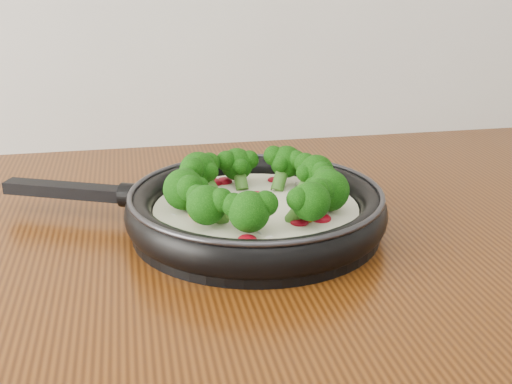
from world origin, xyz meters
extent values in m
cylinder|color=black|center=(-0.08, 1.10, 0.91)|extent=(0.39, 0.39, 0.01)
torus|color=black|center=(-0.08, 1.10, 0.93)|extent=(0.41, 0.41, 0.03)
torus|color=#2D2D33|center=(-0.08, 1.10, 0.95)|extent=(0.40, 0.40, 0.01)
cube|color=black|center=(-0.30, 1.19, 0.93)|extent=(0.18, 0.09, 0.02)
cylinder|color=black|center=(-0.23, 1.16, 0.93)|extent=(0.04, 0.04, 0.03)
cylinder|color=white|center=(-0.08, 1.10, 0.92)|extent=(0.32, 0.32, 0.02)
ellipsoid|color=maroon|center=(-0.02, 1.04, 0.93)|extent=(0.03, 0.03, 0.01)
ellipsoid|color=maroon|center=(-0.04, 1.18, 0.93)|extent=(0.02, 0.02, 0.01)
ellipsoid|color=#BE5B0C|center=(-0.15, 1.06, 0.93)|extent=(0.02, 0.02, 0.01)
ellipsoid|color=maroon|center=(-0.13, 1.18, 0.93)|extent=(0.02, 0.02, 0.01)
ellipsoid|color=maroon|center=(-0.14, 1.15, 0.93)|extent=(0.02, 0.02, 0.01)
ellipsoid|color=#BE5B0C|center=(-0.10, 1.07, 0.93)|extent=(0.02, 0.02, 0.01)
ellipsoid|color=maroon|center=(-0.01, 1.12, 0.93)|extent=(0.02, 0.02, 0.01)
ellipsoid|color=maroon|center=(-0.15, 1.06, 0.93)|extent=(0.02, 0.02, 0.01)
ellipsoid|color=#BE5B0C|center=(-0.01, 1.07, 0.93)|extent=(0.02, 0.02, 0.01)
ellipsoid|color=maroon|center=(-0.11, 1.19, 0.93)|extent=(0.03, 0.03, 0.01)
ellipsoid|color=maroon|center=(-0.07, 1.09, 0.93)|extent=(0.03, 0.03, 0.01)
ellipsoid|color=#BE5B0C|center=(-0.08, 1.11, 0.93)|extent=(0.03, 0.03, 0.01)
ellipsoid|color=maroon|center=(-0.12, 1.19, 0.93)|extent=(0.03, 0.03, 0.01)
ellipsoid|color=maroon|center=(-0.04, 1.04, 0.93)|extent=(0.02, 0.02, 0.01)
ellipsoid|color=#BE5B0C|center=(-0.04, 1.07, 0.93)|extent=(0.02, 0.02, 0.01)
ellipsoid|color=maroon|center=(-0.11, 1.09, 0.93)|extent=(0.02, 0.02, 0.01)
ellipsoid|color=maroon|center=(-0.08, 1.13, 0.93)|extent=(0.03, 0.03, 0.01)
ellipsoid|color=#BE5B0C|center=(-0.04, 1.04, 0.93)|extent=(0.02, 0.02, 0.01)
ellipsoid|color=maroon|center=(-0.11, 1.12, 0.93)|extent=(0.03, 0.03, 0.01)
ellipsoid|color=maroon|center=(-0.01, 1.11, 0.93)|extent=(0.03, 0.03, 0.01)
ellipsoid|color=#BE5B0C|center=(-0.15, 1.08, 0.93)|extent=(0.03, 0.03, 0.01)
ellipsoid|color=maroon|center=(-0.11, 1.00, 0.93)|extent=(0.03, 0.03, 0.01)
ellipsoid|color=white|center=(-0.13, 1.12, 0.93)|extent=(0.01, 0.01, 0.00)
ellipsoid|color=white|center=(0.01, 1.09, 0.93)|extent=(0.01, 0.01, 0.00)
ellipsoid|color=white|center=(-0.11, 1.06, 0.93)|extent=(0.01, 0.01, 0.00)
ellipsoid|color=white|center=(-0.18, 1.14, 0.93)|extent=(0.01, 0.00, 0.00)
ellipsoid|color=white|center=(-0.10, 1.08, 0.93)|extent=(0.00, 0.01, 0.00)
ellipsoid|color=white|center=(-0.15, 1.06, 0.93)|extent=(0.01, 0.01, 0.00)
ellipsoid|color=white|center=(-0.01, 1.16, 0.93)|extent=(0.00, 0.01, 0.00)
ellipsoid|color=white|center=(-0.08, 1.10, 0.93)|extent=(0.01, 0.01, 0.00)
ellipsoid|color=white|center=(-0.13, 1.08, 0.93)|extent=(0.01, 0.01, 0.00)
ellipsoid|color=white|center=(-0.10, 1.11, 0.93)|extent=(0.01, 0.01, 0.00)
ellipsoid|color=white|center=(-0.13, 1.07, 0.93)|extent=(0.01, 0.01, 0.00)
ellipsoid|color=white|center=(-0.09, 1.02, 0.93)|extent=(0.01, 0.01, 0.00)
ellipsoid|color=white|center=(-0.13, 1.07, 0.93)|extent=(0.01, 0.01, 0.00)
ellipsoid|color=white|center=(-0.12, 1.08, 0.93)|extent=(0.01, 0.01, 0.00)
ellipsoid|color=white|center=(-0.07, 1.09, 0.93)|extent=(0.01, 0.01, 0.00)
ellipsoid|color=white|center=(-0.09, 1.00, 0.93)|extent=(0.01, 0.01, 0.00)
ellipsoid|color=white|center=(-0.05, 1.15, 0.93)|extent=(0.01, 0.01, 0.00)
ellipsoid|color=white|center=(-0.18, 1.09, 0.93)|extent=(0.01, 0.01, 0.00)
ellipsoid|color=white|center=(-0.17, 1.11, 0.93)|extent=(0.01, 0.01, 0.00)
ellipsoid|color=white|center=(-0.09, 1.11, 0.93)|extent=(0.01, 0.01, 0.00)
ellipsoid|color=white|center=(-0.09, 1.08, 0.93)|extent=(0.01, 0.01, 0.00)
ellipsoid|color=white|center=(-0.04, 1.19, 0.93)|extent=(0.01, 0.01, 0.00)
ellipsoid|color=white|center=(-0.13, 1.01, 0.93)|extent=(0.01, 0.01, 0.00)
cylinder|color=#49842B|center=(-0.02, 1.07, 0.94)|extent=(0.04, 0.03, 0.03)
sphere|color=black|center=(0.00, 1.06, 0.96)|extent=(0.06, 0.06, 0.05)
sphere|color=black|center=(0.00, 1.08, 0.97)|extent=(0.04, 0.04, 0.03)
sphere|color=black|center=(-0.02, 1.05, 0.97)|extent=(0.04, 0.04, 0.03)
sphere|color=black|center=(-0.02, 1.07, 0.96)|extent=(0.03, 0.03, 0.02)
cylinder|color=#49842B|center=(-0.02, 1.12, 0.94)|extent=(0.04, 0.03, 0.03)
sphere|color=black|center=(0.00, 1.12, 0.96)|extent=(0.06, 0.06, 0.04)
sphere|color=black|center=(-0.01, 1.14, 0.97)|extent=(0.04, 0.04, 0.03)
sphere|color=black|center=(0.00, 1.11, 0.97)|extent=(0.03, 0.03, 0.03)
sphere|color=black|center=(-0.02, 1.12, 0.96)|extent=(0.03, 0.03, 0.02)
cylinder|color=#49842B|center=(-0.04, 1.15, 0.95)|extent=(0.03, 0.04, 0.04)
sphere|color=black|center=(-0.03, 1.17, 0.96)|extent=(0.05, 0.05, 0.04)
sphere|color=black|center=(-0.04, 1.17, 0.97)|extent=(0.03, 0.03, 0.03)
sphere|color=black|center=(-0.02, 1.15, 0.97)|extent=(0.03, 0.03, 0.02)
sphere|color=black|center=(-0.04, 1.15, 0.96)|extent=(0.03, 0.03, 0.02)
cylinder|color=#49842B|center=(-0.09, 1.16, 0.94)|extent=(0.02, 0.03, 0.03)
sphere|color=black|center=(-0.09, 1.18, 0.96)|extent=(0.06, 0.06, 0.04)
sphere|color=black|center=(-0.11, 1.17, 0.97)|extent=(0.03, 0.03, 0.03)
sphere|color=black|center=(-0.07, 1.18, 0.96)|extent=(0.03, 0.03, 0.02)
sphere|color=black|center=(-0.09, 1.16, 0.96)|extent=(0.03, 0.03, 0.02)
cylinder|color=#49842B|center=(-0.13, 1.15, 0.94)|extent=(0.03, 0.03, 0.03)
sphere|color=black|center=(-0.14, 1.16, 0.96)|extent=(0.06, 0.06, 0.05)
sphere|color=black|center=(-0.15, 1.14, 0.97)|extent=(0.04, 0.04, 0.03)
sphere|color=black|center=(-0.13, 1.17, 0.97)|extent=(0.04, 0.04, 0.03)
sphere|color=black|center=(-0.13, 1.15, 0.96)|extent=(0.03, 0.03, 0.02)
cylinder|color=#49842B|center=(-0.15, 1.10, 0.94)|extent=(0.03, 0.02, 0.03)
sphere|color=black|center=(-0.17, 1.10, 0.96)|extent=(0.06, 0.06, 0.05)
sphere|color=black|center=(-0.16, 1.08, 0.97)|extent=(0.04, 0.04, 0.03)
sphere|color=black|center=(-0.16, 1.12, 0.96)|extent=(0.04, 0.04, 0.03)
sphere|color=black|center=(-0.15, 1.10, 0.96)|extent=(0.03, 0.03, 0.02)
cylinder|color=#49842B|center=(-0.13, 1.05, 0.94)|extent=(0.03, 0.03, 0.03)
sphere|color=black|center=(-0.15, 1.04, 0.96)|extent=(0.06, 0.06, 0.04)
sphere|color=black|center=(-0.13, 1.03, 0.97)|extent=(0.04, 0.04, 0.03)
sphere|color=black|center=(-0.15, 1.06, 0.96)|extent=(0.03, 0.03, 0.03)
sphere|color=black|center=(-0.13, 1.05, 0.96)|extent=(0.03, 0.03, 0.02)
cylinder|color=#49842B|center=(-0.10, 1.03, 0.94)|extent=(0.02, 0.03, 0.03)
sphere|color=black|center=(-0.11, 1.02, 0.96)|extent=(0.06, 0.06, 0.04)
sphere|color=black|center=(-0.09, 1.02, 0.97)|extent=(0.04, 0.04, 0.03)
sphere|color=black|center=(-0.12, 1.02, 0.96)|extent=(0.03, 0.03, 0.03)
sphere|color=black|center=(-0.10, 1.03, 0.96)|extent=(0.03, 0.03, 0.02)
cylinder|color=#49842B|center=(-0.05, 1.04, 0.95)|extent=(0.03, 0.04, 0.04)
sphere|color=black|center=(-0.04, 1.02, 0.96)|extent=(0.06, 0.06, 0.04)
sphere|color=black|center=(-0.03, 1.03, 0.97)|extent=(0.04, 0.04, 0.03)
sphere|color=black|center=(-0.05, 1.02, 0.97)|extent=(0.03, 0.03, 0.03)
sphere|color=black|center=(-0.05, 1.04, 0.97)|extent=(0.03, 0.03, 0.02)
camera|label=1|loc=(-0.22, 0.39, 1.21)|focal=46.00mm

